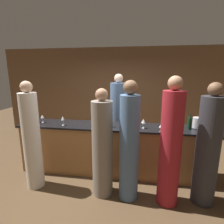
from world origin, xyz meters
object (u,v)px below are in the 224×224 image
guest_4 (170,147)px  ice_bucket (197,123)px  guest_2 (129,146)px  guest_0 (208,150)px  bartender (118,119)px  wine_bottle_0 (190,123)px  guest_3 (32,139)px  guest_1 (102,147)px

guest_4 → ice_bucket: (0.62, 0.84, 0.17)m
guest_2 → guest_4: guest_4 is taller
ice_bucket → guest_0: bearing=-94.4°
guest_0 → guest_2: bearing=-176.4°
bartender → guest_0: 2.11m
bartender → guest_4: size_ratio=1.01×
wine_bottle_0 → ice_bucket: bearing=34.5°
guest_0 → guest_2: guest_2 is taller
guest_3 → guest_2: bearing=-1.6°
bartender → guest_1: (-0.08, -1.50, -0.09)m
bartender → guest_2: (0.35, -1.53, -0.02)m
guest_4 → ice_bucket: guest_4 is taller
bartender → wine_bottle_0: size_ratio=6.90×
guest_0 → guest_4: bearing=-169.8°
guest_2 → guest_4: (0.61, -0.03, 0.03)m
guest_3 → wine_bottle_0: bearing=13.4°
guest_2 → wine_bottle_0: size_ratio=6.62×
bartender → guest_2: bearing=102.9°
guest_1 → guest_2: guest_2 is taller
guest_4 → ice_bucket: 1.06m
guest_0 → ice_bucket: bearing=85.6°
guest_0 → guest_3: 2.85m
guest_0 → ice_bucket: size_ratio=9.56×
guest_1 → ice_bucket: guest_1 is taller
guest_2 → ice_bucket: (1.23, 0.81, 0.19)m
guest_0 → ice_bucket: guest_0 is taller
wine_bottle_0 → bartender: bearing=149.3°
guest_1 → guest_2: (0.43, -0.03, 0.07)m
guest_0 → guest_2: size_ratio=0.99×
guest_0 → guest_1: guest_0 is taller
wine_bottle_0 → ice_bucket: (0.17, 0.12, -0.02)m
guest_4 → wine_bottle_0: bearing=58.4°
guest_0 → ice_bucket: (0.06, 0.74, 0.22)m
guest_1 → guest_3: 1.25m
guest_1 → guest_3: size_ratio=0.95×
guest_0 → guest_4: size_ratio=0.96×
wine_bottle_0 → ice_bucket: size_ratio=1.46×
guest_2 → guest_3: size_ratio=1.01×
guest_0 → guest_2: 1.17m
guest_3 → wine_bottle_0: (2.74, 0.65, 0.22)m
guest_3 → wine_bottle_0: 2.82m
bartender → ice_bucket: bartender is taller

